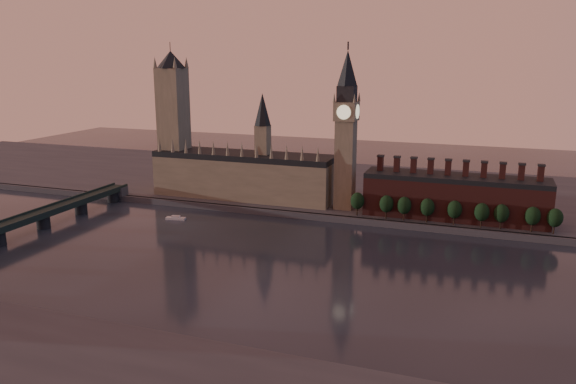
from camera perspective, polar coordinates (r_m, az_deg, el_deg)
name	(u,v)px	position (r m, az deg, el deg)	size (l,w,h in m)	color
ground	(269,269)	(278.96, -1.92, -7.82)	(900.00, 900.00, 0.00)	black
north_bank	(353,188)	(441.61, 6.63, 0.41)	(900.00, 182.00, 4.00)	#48484D
palace_of_westminster	(244,173)	(398.90, -4.46, 1.94)	(130.00, 30.30, 74.00)	gray
victoria_tower	(173,117)	(419.02, -11.56, 7.45)	(24.00, 24.00, 108.00)	gray
big_ben	(346,129)	(364.49, 5.92, 6.42)	(15.00, 15.00, 107.00)	gray
chimney_block	(455,196)	(361.46, 16.60, -0.43)	(110.00, 25.00, 37.00)	#542320
embankment_tree_0	(357,201)	(355.85, 7.06, -0.90)	(8.60, 8.60, 14.88)	black
embankment_tree_1	(387,204)	(351.37, 9.98, -1.19)	(8.60, 8.60, 14.88)	black
embankment_tree_2	(404,205)	(349.63, 11.73, -1.35)	(8.60, 8.60, 14.88)	black
embankment_tree_3	(427,207)	(348.62, 13.97, -1.51)	(8.60, 8.60, 14.88)	black
embankment_tree_4	(455,209)	(347.73, 16.57, -1.71)	(8.60, 8.60, 14.88)	black
embankment_tree_5	(482,212)	(346.77, 19.09, -1.94)	(8.60, 8.60, 14.88)	black
embankment_tree_6	(502,213)	(347.92, 20.87, -2.04)	(8.60, 8.60, 14.88)	black
embankment_tree_7	(533,216)	(349.03, 23.61, -2.24)	(8.60, 8.60, 14.88)	black
embankment_tree_8	(555,218)	(350.16, 25.50, -2.39)	(8.60, 8.60, 14.88)	black
westminster_bridge	(17,225)	(359.18, -25.79, -3.04)	(14.00, 200.00, 11.55)	#1B2B26
river_boat	(176,218)	(367.72, -11.33, -2.61)	(13.08, 5.49, 2.54)	silver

